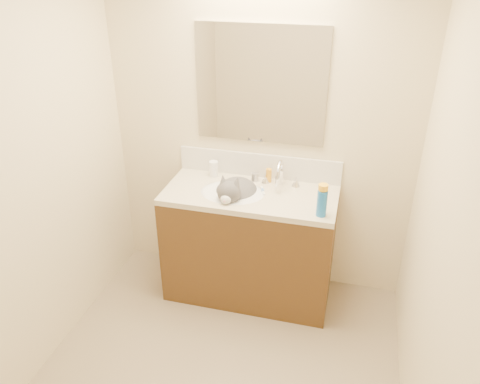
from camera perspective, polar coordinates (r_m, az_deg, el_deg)
The scene contains 16 objects.
room_shell at distance 2.12m, azimuth -4.78°, elevation 3.10°, with size 2.24×2.54×2.52m.
vanity_cabinet at distance 3.47m, azimuth 1.18°, elevation -6.63°, with size 1.20×0.55×0.82m, color #472D13.
counter_slab at distance 3.25m, azimuth 1.25°, elevation -0.35°, with size 1.20×0.55×0.04m, color beige.
basin at distance 3.27m, azimuth -0.93°, elevation -1.11°, with size 0.45×0.36×0.14m, color white.
faucet at distance 3.29m, azimuth 4.88°, elevation 1.99°, with size 0.28×0.20×0.21m.
cat at distance 3.26m, azimuth -0.57°, elevation -0.28°, with size 0.35×0.44×0.33m.
backsplash at distance 3.43m, azimuth 2.30°, elevation 3.27°, with size 1.20×0.02×0.18m, color silver.
mirror at distance 3.23m, azimuth 2.50°, elevation 12.85°, with size 0.90×0.02×0.80m, color white.
pill_bottle at distance 3.45m, azimuth -3.23°, elevation 2.85°, with size 0.06×0.06×0.12m, color white.
pill_label at distance 3.46m, azimuth -3.23°, elevation 2.63°, with size 0.06×0.06×0.04m, color #F6AB29.
silver_jar at distance 3.39m, azimuth 1.83°, elevation 1.84°, with size 0.05×0.05×0.06m, color #B7B7BC.
amber_bottle at distance 3.37m, azimuth 3.53°, elevation 2.03°, with size 0.04×0.04×0.10m, color orange.
toothbrush at distance 3.25m, azimuth 2.79°, elevation 0.18°, with size 0.01×0.13×0.01m, color white.
toothbrush_head at distance 3.25m, azimuth 2.79°, elevation 0.23°, with size 0.02×0.03×0.02m, color #5F87CA.
spray_can at distance 2.96m, azimuth 9.95°, elevation -1.34°, with size 0.06×0.06×0.18m, color blue.
spray_cap at distance 2.91m, azimuth 10.12°, elevation 0.57°, with size 0.06×0.06×0.04m, color yellow.
Camera 1 is at (0.66, -1.81, 2.37)m, focal length 35.00 mm.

